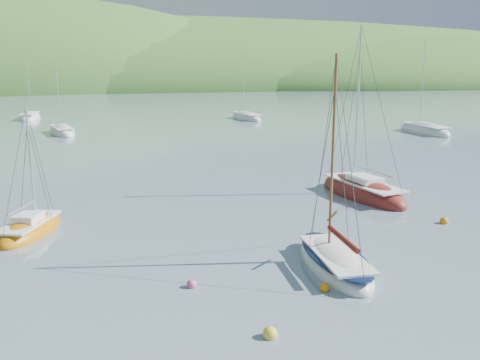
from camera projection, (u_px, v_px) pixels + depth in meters
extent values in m
plane|color=slate|center=(248.00, 297.00, 20.29)|extent=(700.00, 700.00, 0.00)
ellipsoid|color=#3E742C|center=(139.00, 83.00, 182.36)|extent=(440.00, 110.00, 44.00)
ellipsoid|color=#3E742C|center=(395.00, 82.00, 190.80)|extent=(240.00, 100.00, 34.00)
ellipsoid|color=white|center=(335.00, 265.00, 23.13)|extent=(2.39, 6.34, 1.55)
cube|color=white|center=(336.00, 254.00, 22.88)|extent=(1.78, 4.95, 0.10)
cylinder|color=brown|center=(333.00, 154.00, 22.78)|extent=(0.12, 0.12, 8.42)
ellipsoid|color=#0B1839|center=(335.00, 255.00, 23.03)|extent=(2.35, 6.28, 0.27)
cylinder|color=maroon|center=(343.00, 239.00, 22.07)|extent=(0.28, 3.04, 0.24)
ellipsoid|color=maroon|center=(362.00, 194.00, 34.86)|extent=(4.44, 8.35, 2.19)
cube|color=white|center=(364.00, 183.00, 34.54)|extent=(3.37, 6.49, 0.10)
cylinder|color=silver|center=(358.00, 105.00, 34.41)|extent=(0.12, 0.12, 9.93)
cube|color=white|center=(365.00, 179.00, 34.49)|extent=(1.95, 2.50, 0.42)
cylinder|color=silver|center=(373.00, 172.00, 33.64)|extent=(0.94, 3.73, 0.09)
ellipsoid|color=#BF7009|center=(31.00, 231.00, 27.62)|extent=(3.72, 5.74, 1.46)
cube|color=white|center=(29.00, 222.00, 27.40)|extent=(2.84, 4.45, 0.10)
cylinder|color=silver|center=(31.00, 164.00, 27.47)|extent=(0.12, 0.12, 5.88)
cube|color=white|center=(28.00, 217.00, 27.35)|extent=(1.57, 1.79, 0.42)
cylinder|color=silver|center=(22.00, 208.00, 26.68)|extent=(0.91, 2.46, 0.09)
ellipsoid|color=white|center=(62.00, 133.00, 62.91)|extent=(4.45, 7.57, 1.95)
cube|color=white|center=(62.00, 127.00, 62.63)|extent=(3.39, 5.88, 0.10)
cylinder|color=silver|center=(58.00, 90.00, 62.53)|extent=(0.12, 0.12, 8.58)
ellipsoid|color=white|center=(246.00, 118.00, 77.29)|extent=(4.46, 7.88, 2.03)
cube|color=white|center=(247.00, 113.00, 77.00)|extent=(3.39, 6.13, 0.10)
cylinder|color=silver|center=(244.00, 82.00, 76.90)|extent=(0.12, 0.12, 8.95)
ellipsoid|color=white|center=(30.00, 118.00, 77.66)|extent=(2.82, 7.35, 1.98)
cube|color=white|center=(29.00, 113.00, 77.37)|extent=(2.11, 5.73, 0.10)
cylinder|color=silver|center=(28.00, 83.00, 77.37)|extent=(0.12, 0.12, 8.71)
ellipsoid|color=white|center=(424.00, 132.00, 63.57)|extent=(3.98, 8.72, 2.30)
cube|color=white|center=(426.00, 125.00, 63.23)|extent=(3.00, 6.79, 0.10)
cylinder|color=silver|center=(423.00, 82.00, 63.18)|extent=(0.12, 0.12, 10.10)
sphere|color=yellow|center=(270.00, 334.00, 17.37)|extent=(0.49, 0.49, 0.49)
sphere|color=#E85380|center=(192.00, 284.00, 21.15)|extent=(0.40, 0.40, 0.40)
sphere|color=orange|center=(444.00, 221.00, 29.23)|extent=(0.47, 0.47, 0.47)
sphere|color=orange|center=(40.00, 226.00, 28.37)|extent=(0.43, 0.43, 0.43)
sphere|color=orange|center=(325.00, 288.00, 20.82)|extent=(0.40, 0.40, 0.40)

